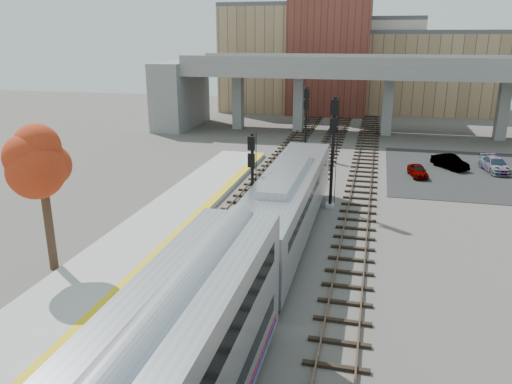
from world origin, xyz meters
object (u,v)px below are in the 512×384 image
at_px(signal_mast_mid, 332,153).
at_px(car_b, 450,162).
at_px(car_a, 418,171).
at_px(signal_mast_near, 252,189).
at_px(car_c, 495,165).
at_px(locomotive, 287,203).
at_px(signal_mast_far, 306,123).
at_px(tree, 40,156).

distance_m(signal_mast_mid, car_b, 17.00).
distance_m(car_a, car_b, 4.74).
height_order(signal_mast_near, car_a, signal_mast_near).
distance_m(car_b, car_c, 3.83).
height_order(locomotive, car_a, locomotive).
distance_m(signal_mast_mid, car_c, 19.26).
height_order(signal_mast_far, car_b, signal_mast_far).
height_order(locomotive, signal_mast_far, signal_mast_far).
distance_m(locomotive, signal_mast_near, 2.23).
height_order(signal_mast_far, tree, tree).
xyz_separation_m(signal_mast_near, signal_mast_mid, (4.10, 6.45, 1.01)).
bearing_deg(signal_mast_near, locomotive, 3.05).
bearing_deg(tree, car_b, 49.72).
bearing_deg(signal_mast_mid, car_a, 56.56).
bearing_deg(signal_mast_near, car_b, 55.61).
bearing_deg(signal_mast_far, locomotive, -84.56).
height_order(signal_mast_near, tree, tree).
xyz_separation_m(locomotive, signal_mast_near, (-2.10, -0.11, 0.73)).
relative_size(signal_mast_far, car_b, 1.82).
height_order(signal_mast_mid, tree, tree).
bearing_deg(car_c, tree, -144.75).
height_order(signal_mast_near, signal_mast_far, signal_mast_far).
xyz_separation_m(tree, car_b, (22.76, 26.86, -5.41)).
height_order(tree, car_a, tree).
xyz_separation_m(car_b, car_c, (3.82, -0.22, 0.01)).
bearing_deg(car_c, locomotive, -137.87).
relative_size(tree, car_b, 2.16).
bearing_deg(car_a, signal_mast_far, 140.17).
bearing_deg(car_b, locomotive, -155.39).
distance_m(signal_mast_far, car_a, 12.45).
distance_m(locomotive, car_c, 25.10).
xyz_separation_m(signal_mast_far, tree, (-9.04, -28.95, 2.68)).
distance_m(signal_mast_near, signal_mast_mid, 7.71).
bearing_deg(signal_mast_far, car_b, -8.66).
bearing_deg(signal_mast_mid, signal_mast_near, -122.43).
bearing_deg(car_a, car_b, 38.38).
xyz_separation_m(signal_mast_mid, tree, (-13.14, -13.25, 2.06)).
relative_size(signal_mast_far, tree, 0.84).
height_order(signal_mast_near, signal_mast_mid, signal_mast_mid).
distance_m(locomotive, signal_mast_mid, 6.87).
bearing_deg(signal_mast_far, signal_mast_near, -90.00).
distance_m(signal_mast_far, car_b, 14.15).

